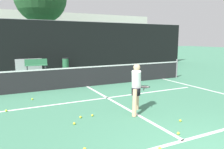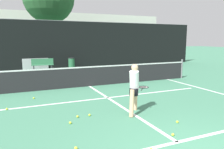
# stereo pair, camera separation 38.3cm
# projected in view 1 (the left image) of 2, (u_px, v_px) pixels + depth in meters

# --- Properties ---
(court_baseline_near) EXTENTS (11.00, 0.10, 0.01)m
(court_baseline_near) POSITION_uv_depth(u_px,v_px,m) (184.00, 141.00, 4.80)
(court_baseline_near) COLOR white
(court_baseline_near) RESTS_ON ground
(court_service_line) EXTENTS (8.25, 0.10, 0.01)m
(court_service_line) POSITION_uv_depth(u_px,v_px,m) (107.00, 98.00, 8.29)
(court_service_line) COLOR white
(court_service_line) RESTS_ON ground
(court_center_mark) EXTENTS (0.10, 6.20, 0.01)m
(court_center_mark) POSITION_uv_depth(u_px,v_px,m) (118.00, 104.00, 7.54)
(court_center_mark) COLOR white
(court_center_mark) RESTS_ON ground
(court_sideline_right) EXTENTS (0.10, 7.20, 0.01)m
(court_sideline_right) POSITION_uv_depth(u_px,v_px,m) (209.00, 90.00, 9.52)
(court_sideline_right) COLOR white
(court_sideline_right) RESTS_ON ground
(net) EXTENTS (11.09, 0.09, 1.07)m
(net) POSITION_uv_depth(u_px,v_px,m) (87.00, 76.00, 10.20)
(net) COLOR slate
(net) RESTS_ON ground
(fence_back) EXTENTS (24.00, 0.06, 3.57)m
(fence_back) POSITION_uv_depth(u_px,v_px,m) (54.00, 45.00, 16.13)
(fence_back) COLOR black
(fence_back) RESTS_ON ground
(player_practicing) EXTENTS (1.04, 0.86, 1.48)m
(player_practicing) POSITION_uv_depth(u_px,v_px,m) (136.00, 86.00, 6.55)
(player_practicing) COLOR #DBAD84
(player_practicing) RESTS_ON ground
(tennis_ball_scattered_0) EXTENTS (0.07, 0.07, 0.07)m
(tennis_ball_scattered_0) POSITION_uv_depth(u_px,v_px,m) (160.00, 148.00, 4.40)
(tennis_ball_scattered_0) COLOR #D1E033
(tennis_ball_scattered_0) RESTS_ON ground
(tennis_ball_scattered_1) EXTENTS (0.07, 0.07, 0.07)m
(tennis_ball_scattered_1) POSITION_uv_depth(u_px,v_px,m) (32.00, 99.00, 8.00)
(tennis_ball_scattered_1) COLOR #D1E033
(tennis_ball_scattered_1) RESTS_ON ground
(tennis_ball_scattered_3) EXTENTS (0.07, 0.07, 0.07)m
(tennis_ball_scattered_3) POSITION_uv_depth(u_px,v_px,m) (74.00, 123.00, 5.69)
(tennis_ball_scattered_3) COLOR #D1E033
(tennis_ball_scattered_3) RESTS_ON ground
(tennis_ball_scattered_4) EXTENTS (0.07, 0.07, 0.07)m
(tennis_ball_scattered_4) POSITION_uv_depth(u_px,v_px,m) (92.00, 115.00, 6.30)
(tennis_ball_scattered_4) COLOR #D1E033
(tennis_ball_scattered_4) RESTS_ON ground
(tennis_ball_scattered_5) EXTENTS (0.07, 0.07, 0.07)m
(tennis_ball_scattered_5) POSITION_uv_depth(u_px,v_px,m) (85.00, 149.00, 4.37)
(tennis_ball_scattered_5) COLOR #D1E033
(tennis_ball_scattered_5) RESTS_ON ground
(tennis_ball_scattered_6) EXTENTS (0.07, 0.07, 0.07)m
(tennis_ball_scattered_6) POSITION_uv_depth(u_px,v_px,m) (178.00, 133.00, 5.10)
(tennis_ball_scattered_6) COLOR #D1E033
(tennis_ball_scattered_6) RESTS_ON ground
(tennis_ball_scattered_8) EXTENTS (0.07, 0.07, 0.07)m
(tennis_ball_scattered_8) POSITION_uv_depth(u_px,v_px,m) (6.00, 111.00, 6.71)
(tennis_ball_scattered_8) COLOR #D1E033
(tennis_ball_scattered_8) RESTS_ON ground
(tennis_ball_scattered_9) EXTENTS (0.07, 0.07, 0.07)m
(tennis_ball_scattered_9) POSITION_uv_depth(u_px,v_px,m) (180.00, 121.00, 5.89)
(tennis_ball_scattered_9) COLOR #D1E033
(tennis_ball_scattered_9) RESTS_ON ground
(tennis_ball_scattered_10) EXTENTS (0.07, 0.07, 0.07)m
(tennis_ball_scattered_10) POSITION_uv_depth(u_px,v_px,m) (80.00, 117.00, 6.16)
(tennis_ball_scattered_10) COLOR #D1E033
(tennis_ball_scattered_10) RESTS_ON ground
(courtside_bench) EXTENTS (1.50, 0.50, 0.86)m
(courtside_bench) POSITION_uv_depth(u_px,v_px,m) (36.00, 65.00, 14.93)
(courtside_bench) COLOR #33724C
(courtside_bench) RESTS_ON ground
(trash_bin) EXTENTS (0.47, 0.47, 0.84)m
(trash_bin) POSITION_uv_depth(u_px,v_px,m) (66.00, 64.00, 16.04)
(trash_bin) COLOR #28603D
(trash_bin) RESTS_ON ground
(parked_car) EXTENTS (1.78, 4.59, 1.39)m
(parked_car) POSITION_uv_depth(u_px,v_px,m) (26.00, 60.00, 17.41)
(parked_car) COLOR #B7B7BC
(parked_car) RESTS_ON ground
(building_far) EXTENTS (36.00, 2.40, 5.78)m
(building_far) POSITION_uv_depth(u_px,v_px,m) (30.00, 34.00, 29.13)
(building_far) COLOR beige
(building_far) RESTS_ON ground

